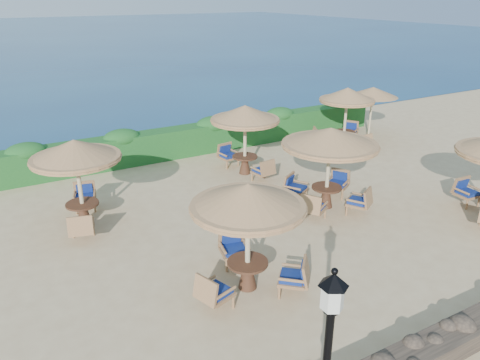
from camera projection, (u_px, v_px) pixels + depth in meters
ground at (302, 215)px, 14.62m from camera, size 120.00×120.00×0.00m
sea at (25, 37)px, 70.96m from camera, size 160.00×160.00×0.00m
hedge at (203, 138)px, 20.19m from camera, size 18.00×0.90×1.20m
extra_parasol at (373, 92)px, 21.57m from camera, size 2.30×2.30×2.41m
cafe_set_0 at (248, 217)px, 10.35m from camera, size 2.75×2.75×2.65m
cafe_set_1 at (329, 152)px, 14.47m from camera, size 3.03×3.03×2.65m
cafe_set_3 at (77, 163)px, 13.29m from camera, size 2.56×2.89×2.65m
cafe_set_4 at (245, 124)px, 17.22m from camera, size 2.58×2.87×2.65m
cafe_set_5 at (346, 107)px, 20.38m from camera, size 2.77×2.63×2.65m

